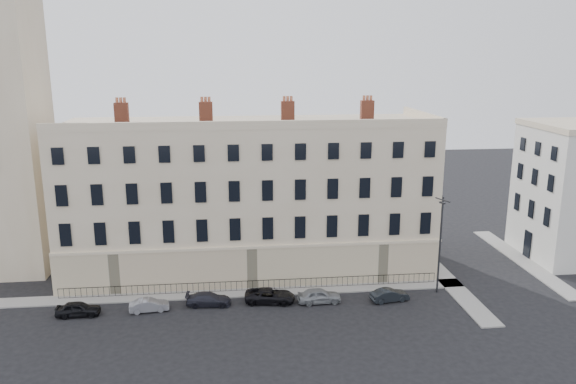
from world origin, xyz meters
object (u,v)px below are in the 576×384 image
car_f (390,295)px  car_d (270,296)px  car_c (209,299)px  car_b (149,305)px  car_a (78,309)px  car_e (319,296)px  streetlamp (440,241)px

car_f → car_d: bearing=75.6°
car_c → car_b: bearing=100.9°
car_a → car_c: car_a is taller
car_e → streetlamp: 12.06m
car_a → car_b: car_a is taller
car_d → streetlamp: streetlamp is taller
streetlamp → car_f: bearing=170.9°
streetlamp → car_e: bearing=160.9°
car_a → car_f: bearing=-91.1°
car_d → streetlamp: 16.16m
car_a → streetlamp: 32.17m
car_c → car_f: car_c is taller
car_b → streetlamp: (25.99, 1.03, 4.54)m
car_b → car_c: bearing=-90.3°
car_c → car_d: 5.40m
car_b → car_d: (10.47, 0.67, 0.07)m
car_a → car_f: (26.95, -0.01, -0.05)m
car_a → car_e: car_e is taller
car_a → car_d: bearing=-87.9°
car_b → car_c: size_ratio=0.85×
car_c → car_e: (9.75, -0.51, 0.09)m
car_b → streetlamp: bearing=-95.1°
car_c → streetlamp: (20.93, 0.41, 4.51)m
streetlamp → car_b: bearing=158.4°
car_a → car_f: car_a is taller
car_b → car_d: size_ratio=0.75×
car_a → car_e: 20.65m
car_b → car_f: bearing=-98.0°
car_c → car_e: size_ratio=1.02×
car_c → car_d: bearing=-85.6°
car_c → car_f: (16.05, -0.88, -0.01)m
car_b → car_d: 10.49m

